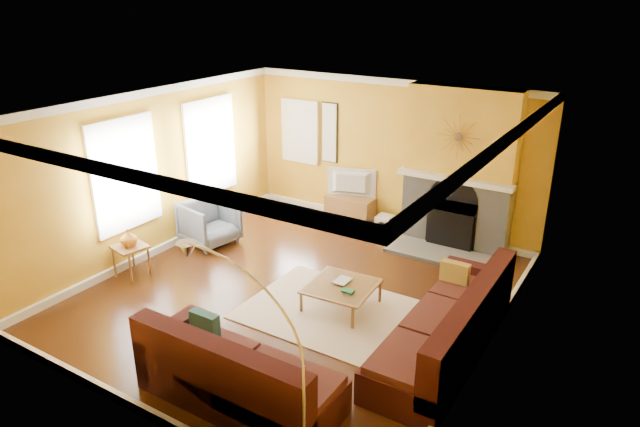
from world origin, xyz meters
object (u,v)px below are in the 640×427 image
Objects in this scene: armchair at (210,223)px; arc_lamp at (251,366)px; media_console at (350,209)px; sectional_sofa at (344,313)px; coffee_table at (341,296)px; side_table at (132,261)px.

arc_lamp is at bearing -122.76° from armchair.
media_console is 0.44× the size of arc_lamp.
sectional_sofa is 4.55× the size of armchair.
side_table is (-3.20, -0.86, 0.07)m from coffee_table.
coffee_table is 3.13m from media_console.
sectional_sofa is 7.74× the size of side_table.
side_table is 4.38m from arc_lamp.
sectional_sofa is 4.32× the size of coffee_table.
arc_lamp reaches higher than side_table.
armchair is (-3.46, 1.44, -0.07)m from sectional_sofa.
sectional_sofa reaches higher than coffee_table.
media_console reaches higher than coffee_table.
sectional_sofa is 4.20× the size of media_console.
sectional_sofa is at bearing -62.07° from media_console.
sectional_sofa reaches higher than armchair.
armchair is at bearing 157.47° from sectional_sofa.
armchair is 1.56m from side_table.
armchair is (-1.58, -2.12, 0.13)m from media_console.
sectional_sofa is 3.75m from armchair.
arc_lamp is at bearing -84.64° from sectional_sofa.
arc_lamp is (0.19, -2.01, 0.57)m from sectional_sofa.
armchair is 1.70× the size of side_table.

